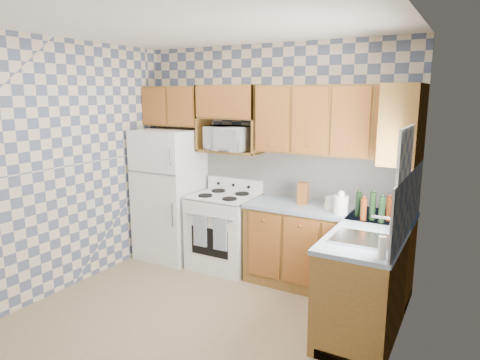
{
  "coord_description": "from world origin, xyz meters",
  "views": [
    {
      "loc": [
        2.17,
        -3.03,
        2.13
      ],
      "look_at": [
        0.05,
        0.75,
        1.25
      ],
      "focal_mm": 32.0,
      "sensor_mm": 36.0,
      "label": 1
    }
  ],
  "objects_px": {
    "refrigerator": "(170,194)",
    "electric_kettle": "(341,205)",
    "microwave": "(229,138)",
    "stove_body": "(224,232)"
  },
  "relations": [
    {
      "from": "refrigerator",
      "to": "electric_kettle",
      "type": "height_order",
      "value": "refrigerator"
    },
    {
      "from": "refrigerator",
      "to": "electric_kettle",
      "type": "xyz_separation_m",
      "value": [
        2.28,
        -0.1,
        0.18
      ]
    },
    {
      "from": "refrigerator",
      "to": "electric_kettle",
      "type": "distance_m",
      "value": 2.29
    },
    {
      "from": "refrigerator",
      "to": "electric_kettle",
      "type": "relative_size",
      "value": 8.83
    },
    {
      "from": "electric_kettle",
      "to": "microwave",
      "type": "bearing_deg",
      "value": 170.43
    },
    {
      "from": "refrigerator",
      "to": "stove_body",
      "type": "bearing_deg",
      "value": 1.78
    },
    {
      "from": "refrigerator",
      "to": "microwave",
      "type": "height_order",
      "value": "microwave"
    },
    {
      "from": "refrigerator",
      "to": "stove_body",
      "type": "relative_size",
      "value": 1.87
    },
    {
      "from": "microwave",
      "to": "electric_kettle",
      "type": "xyz_separation_m",
      "value": [
        1.47,
        -0.25,
        -0.58
      ]
    },
    {
      "from": "microwave",
      "to": "electric_kettle",
      "type": "distance_m",
      "value": 1.6
    }
  ]
}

